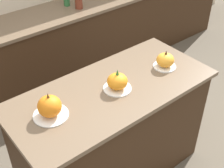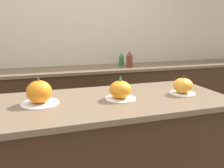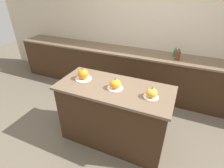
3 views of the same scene
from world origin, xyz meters
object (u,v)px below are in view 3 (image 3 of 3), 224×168
pumpkin_cake_left (83,74)px  bottle_tall (178,54)px  pumpkin_cake_center (115,84)px  bottle_short (175,52)px  pumpkin_cake_right (152,93)px

pumpkin_cake_left → bottle_tall: bottle_tall is taller
pumpkin_cake_center → bottle_short: 1.70m
pumpkin_cake_center → bottle_tall: bottle_tall is taller
pumpkin_cake_left → pumpkin_cake_right: pumpkin_cake_left is taller
pumpkin_cake_left → bottle_tall: (1.16, 1.38, 0.01)m
pumpkin_cake_center → pumpkin_cake_right: 0.48m
pumpkin_cake_center → bottle_short: bearing=70.0°
pumpkin_cake_left → pumpkin_cake_right: size_ratio=1.28×
bottle_tall → bottle_short: (-0.06, 0.15, -0.02)m
pumpkin_cake_right → bottle_short: size_ratio=1.00×
pumpkin_cake_center → pumpkin_cake_right: pumpkin_cake_center is taller
pumpkin_cake_center → bottle_short: pumpkin_cake_center is taller
pumpkin_cake_left → pumpkin_cake_center: size_ratio=1.13×
bottle_tall → pumpkin_cake_center: bearing=-114.0°
pumpkin_cake_right → bottle_tall: (0.16, 1.46, 0.02)m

